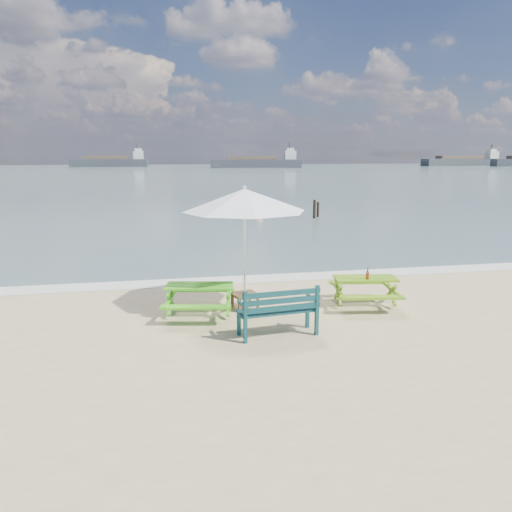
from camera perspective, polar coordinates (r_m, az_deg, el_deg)
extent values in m
plane|color=slate|center=(93.93, -9.93, 9.29)|extent=(300.00, 300.00, 0.00)
cube|color=silver|center=(14.11, -0.62, -2.65)|extent=(22.00, 0.90, 0.01)
cube|color=#45B21B|center=(10.89, -6.50, -3.42)|extent=(1.55, 0.96, 0.05)
cube|color=#45B21B|center=(11.61, -6.08, -3.85)|extent=(1.47, 0.54, 0.05)
cube|color=#45B21B|center=(10.32, -6.91, -5.84)|extent=(1.47, 0.54, 0.05)
cube|color=#45B21B|center=(10.99, -6.46, -5.24)|extent=(1.49, 1.07, 0.61)
cube|color=#659516|center=(11.80, 12.38, -2.50)|extent=(1.51, 0.89, 0.04)
cube|color=#659516|center=(12.49, 11.58, -2.95)|extent=(1.44, 0.47, 0.04)
cube|color=#659516|center=(11.25, 13.16, -4.64)|extent=(1.44, 0.47, 0.04)
cube|color=#659516|center=(11.89, 12.31, -4.16)|extent=(1.44, 1.00, 0.60)
cube|color=#0E353A|center=(9.75, 2.47, -6.26)|extent=(1.60, 0.64, 0.04)
cube|color=#0E353A|center=(9.45, 3.00, -5.15)|extent=(1.55, 0.22, 0.40)
cube|color=#0E353A|center=(9.82, 2.46, -7.62)|extent=(1.50, 0.69, 0.49)
cube|color=brown|center=(11.41, -1.28, -4.41)|extent=(0.66, 0.66, 0.06)
cube|color=brown|center=(11.46, -1.28, -5.26)|extent=(0.58, 0.58, 0.31)
cylinder|color=silver|center=(11.17, -1.30, 0.49)|extent=(0.06, 0.06, 2.65)
cone|color=white|center=(11.01, -1.33, 6.42)|extent=(3.32, 3.32, 0.50)
cylinder|color=brown|center=(11.62, 12.62, -2.21)|extent=(0.07, 0.07, 0.16)
cylinder|color=brown|center=(11.58, 12.65, -1.47)|extent=(0.03, 0.03, 0.08)
cylinder|color=red|center=(11.62, 12.62, -2.21)|extent=(0.07, 0.07, 0.07)
imported|color=tan|center=(26.38, 0.33, 3.13)|extent=(0.69, 0.57, 1.63)
cylinder|color=black|center=(27.64, 6.70, 5.14)|extent=(0.17, 0.17, 1.23)
cylinder|color=black|center=(28.34, 7.09, 5.10)|extent=(0.15, 0.15, 1.04)
cube|color=#35393F|center=(146.30, -16.39, 10.15)|extent=(21.12, 5.60, 2.20)
cube|color=silver|center=(145.22, -13.29, 11.17)|extent=(2.73, 3.18, 2.20)
cube|color=#35393F|center=(131.00, -0.02, 10.50)|extent=(23.70, 6.68, 2.20)
cube|color=silver|center=(132.00, 3.90, 11.43)|extent=(3.14, 3.30, 2.20)
cube|color=#35393F|center=(166.26, 22.57, 9.86)|extent=(27.95, 7.63, 2.20)
cube|color=silver|center=(173.35, 25.28, 10.40)|extent=(3.69, 3.41, 2.20)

